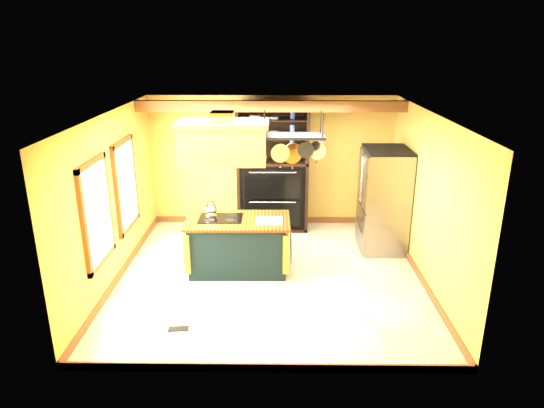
{
  "coord_description": "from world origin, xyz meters",
  "views": [
    {
      "loc": [
        0.13,
        -7.3,
        3.78
      ],
      "look_at": [
        0.04,
        0.3,
        1.17
      ],
      "focal_mm": 32.0,
      "sensor_mm": 36.0,
      "label": 1
    }
  ],
  "objects_px": {
    "range_hood": "(223,141)",
    "refrigerator": "(383,202)",
    "pot_rack": "(293,143)",
    "hutch": "(273,183)",
    "kitchen_island": "(238,244)"
  },
  "relations": [
    {
      "from": "kitchen_island",
      "to": "range_hood",
      "type": "relative_size",
      "value": 1.21
    },
    {
      "from": "kitchen_island",
      "to": "hutch",
      "type": "relative_size",
      "value": 0.69
    },
    {
      "from": "kitchen_island",
      "to": "range_hood",
      "type": "xyz_separation_m",
      "value": [
        -0.2,
        -0.0,
        1.78
      ]
    },
    {
      "from": "hutch",
      "to": "pot_rack",
      "type": "bearing_deg",
      "value": -80.25
    },
    {
      "from": "range_hood",
      "to": "hutch",
      "type": "distance_m",
      "value": 2.51
    },
    {
      "from": "refrigerator",
      "to": "hutch",
      "type": "bearing_deg",
      "value": 152.81
    },
    {
      "from": "kitchen_island",
      "to": "refrigerator",
      "type": "relative_size",
      "value": 0.93
    },
    {
      "from": "pot_rack",
      "to": "refrigerator",
      "type": "relative_size",
      "value": 0.57
    },
    {
      "from": "range_hood",
      "to": "pot_rack",
      "type": "height_order",
      "value": "same"
    },
    {
      "from": "range_hood",
      "to": "hutch",
      "type": "height_order",
      "value": "range_hood"
    },
    {
      "from": "range_hood",
      "to": "pot_rack",
      "type": "relative_size",
      "value": 1.34
    },
    {
      "from": "range_hood",
      "to": "pot_rack",
      "type": "distance_m",
      "value": 1.1
    },
    {
      "from": "range_hood",
      "to": "refrigerator",
      "type": "height_order",
      "value": "range_hood"
    },
    {
      "from": "pot_rack",
      "to": "range_hood",
      "type": "bearing_deg",
      "value": -179.41
    },
    {
      "from": "kitchen_island",
      "to": "pot_rack",
      "type": "xyz_separation_m",
      "value": [
        0.91,
        0.01,
        1.75
      ]
    }
  ]
}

